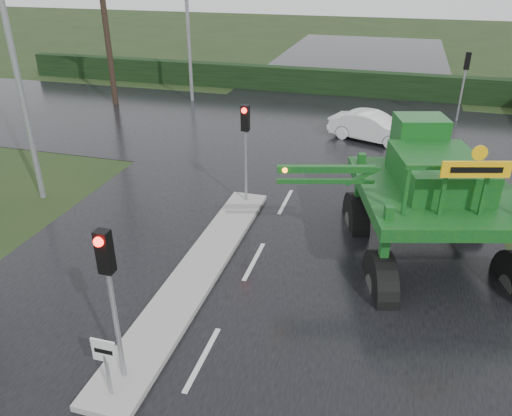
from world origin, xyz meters
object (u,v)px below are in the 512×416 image
(traffic_signal_near, at_px, (108,276))
(crop_sprayer, at_px, (388,203))
(traffic_signal_mid, at_px, (245,133))
(traffic_signal_far, at_px, (466,71))
(street_light_left_near, at_px, (14,22))
(white_sedan, at_px, (371,141))
(keep_left_sign, at_px, (105,359))

(traffic_signal_near, bearing_deg, crop_sprayer, 46.29)
(traffic_signal_mid, bearing_deg, traffic_signal_near, -90.00)
(traffic_signal_far, xyz_separation_m, street_light_left_near, (-14.69, -14.01, 3.40))
(traffic_signal_near, xyz_separation_m, traffic_signal_far, (7.80, 21.02, 0.00))
(crop_sprayer, height_order, white_sedan, crop_sprayer)
(keep_left_sign, distance_m, traffic_signal_mid, 9.12)
(keep_left_sign, relative_size, traffic_signal_far, 0.38)
(traffic_signal_near, distance_m, street_light_left_near, 10.40)
(traffic_signal_near, bearing_deg, traffic_signal_mid, 90.00)
(traffic_signal_far, xyz_separation_m, white_sedan, (-4.09, -4.51, -2.59))
(keep_left_sign, bearing_deg, crop_sprayer, 48.99)
(street_light_left_near, bearing_deg, white_sedan, 41.85)
(keep_left_sign, height_order, traffic_signal_far, traffic_signal_far)
(traffic_signal_near, relative_size, crop_sprayer, 0.41)
(keep_left_sign, distance_m, traffic_signal_far, 22.93)
(street_light_left_near, relative_size, crop_sprayer, 1.15)
(traffic_signal_near, distance_m, white_sedan, 17.12)
(crop_sprayer, bearing_deg, traffic_signal_mid, 127.44)
(traffic_signal_mid, relative_size, white_sedan, 0.87)
(crop_sprayer, bearing_deg, traffic_signal_near, -149.46)
(traffic_signal_far, bearing_deg, crop_sprayer, 79.20)
(street_light_left_near, bearing_deg, traffic_signal_mid, 12.21)
(crop_sprayer, bearing_deg, white_sedan, 79.33)
(keep_left_sign, relative_size, crop_sprayer, 0.16)
(traffic_signal_far, bearing_deg, white_sedan, 47.79)
(keep_left_sign, relative_size, traffic_signal_mid, 0.38)
(traffic_signal_far, bearing_deg, keep_left_sign, 70.07)
(traffic_signal_mid, xyz_separation_m, crop_sprayer, (4.74, -3.55, -0.22))
(keep_left_sign, xyz_separation_m, traffic_signal_mid, (0.00, 8.99, 1.53))
(crop_sprayer, xyz_separation_m, white_sedan, (-1.03, 11.55, -2.37))
(crop_sprayer, bearing_deg, traffic_signal_far, 63.46)
(street_light_left_near, relative_size, white_sedan, 2.48)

